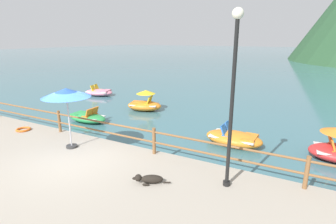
{
  "coord_description": "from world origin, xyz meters",
  "views": [
    {
      "loc": [
        6.87,
        -5.81,
        4.35
      ],
      "look_at": [
        1.09,
        5.0,
        0.9
      ],
      "focal_mm": 28.31,
      "sensor_mm": 36.0,
      "label": 1
    }
  ],
  "objects_px": {
    "lamp_post": "(233,87)",
    "beach_umbrella": "(66,94)",
    "pedal_boat_0": "(234,138)",
    "life_ring": "(23,129)",
    "pedal_boat_3": "(99,92)",
    "pedal_boat_4": "(145,104)",
    "dog_resting": "(149,179)",
    "pedal_boat_1": "(87,117)"
  },
  "relations": [
    {
      "from": "dog_resting",
      "to": "pedal_boat_0",
      "type": "height_order",
      "value": "pedal_boat_0"
    },
    {
      "from": "lamp_post",
      "to": "pedal_boat_3",
      "type": "relative_size",
      "value": 1.88
    },
    {
      "from": "life_ring",
      "to": "pedal_boat_4",
      "type": "bearing_deg",
      "value": 72.14
    },
    {
      "from": "lamp_post",
      "to": "pedal_boat_1",
      "type": "distance_m",
      "value": 9.62
    },
    {
      "from": "dog_resting",
      "to": "pedal_boat_3",
      "type": "xyz_separation_m",
      "value": [
        -10.69,
        9.69,
        -0.26
      ]
    },
    {
      "from": "dog_resting",
      "to": "pedal_boat_4",
      "type": "distance_m",
      "value": 9.22
    },
    {
      "from": "pedal_boat_0",
      "to": "pedal_boat_3",
      "type": "height_order",
      "value": "pedal_boat_0"
    },
    {
      "from": "pedal_boat_4",
      "to": "pedal_boat_0",
      "type": "bearing_deg",
      "value": -24.4
    },
    {
      "from": "pedal_boat_1",
      "to": "pedal_boat_4",
      "type": "distance_m",
      "value": 3.68
    },
    {
      "from": "lamp_post",
      "to": "life_ring",
      "type": "height_order",
      "value": "lamp_post"
    },
    {
      "from": "pedal_boat_0",
      "to": "pedal_boat_4",
      "type": "xyz_separation_m",
      "value": [
        -6.29,
        2.86,
        0.13
      ]
    },
    {
      "from": "pedal_boat_1",
      "to": "pedal_boat_3",
      "type": "xyz_separation_m",
      "value": [
        -4.11,
        5.42,
        0.01
      ]
    },
    {
      "from": "pedal_boat_3",
      "to": "beach_umbrella",
      "type": "bearing_deg",
      "value": -52.72
    },
    {
      "from": "dog_resting",
      "to": "pedal_boat_4",
      "type": "bearing_deg",
      "value": 123.91
    },
    {
      "from": "pedal_boat_3",
      "to": "pedal_boat_4",
      "type": "distance_m",
      "value": 5.91
    },
    {
      "from": "beach_umbrella",
      "to": "pedal_boat_0",
      "type": "distance_m",
      "value": 6.8
    },
    {
      "from": "lamp_post",
      "to": "pedal_boat_4",
      "type": "distance_m",
      "value": 10.16
    },
    {
      "from": "dog_resting",
      "to": "pedal_boat_1",
      "type": "xyz_separation_m",
      "value": [
        -6.58,
        4.27,
        -0.27
      ]
    },
    {
      "from": "life_ring",
      "to": "pedal_boat_3",
      "type": "xyz_separation_m",
      "value": [
        -3.43,
        8.58,
        -0.18
      ]
    },
    {
      "from": "beach_umbrella",
      "to": "pedal_boat_0",
      "type": "relative_size",
      "value": 0.93
    },
    {
      "from": "pedal_boat_0",
      "to": "pedal_boat_3",
      "type": "xyz_separation_m",
      "value": [
        -11.84,
        4.89,
        -0.04
      ]
    },
    {
      "from": "life_ring",
      "to": "pedal_boat_1",
      "type": "bearing_deg",
      "value": 77.94
    },
    {
      "from": "lamp_post",
      "to": "pedal_boat_1",
      "type": "xyz_separation_m",
      "value": [
        -8.53,
        3.36,
        -2.9
      ]
    },
    {
      "from": "beach_umbrella",
      "to": "pedal_boat_3",
      "type": "xyz_separation_m",
      "value": [
        -6.79,
        8.92,
        -2.18
      ]
    },
    {
      "from": "pedal_boat_3",
      "to": "pedal_boat_4",
      "type": "bearing_deg",
      "value": -20.17
    },
    {
      "from": "pedal_boat_0",
      "to": "pedal_boat_4",
      "type": "relative_size",
      "value": 1.02
    },
    {
      "from": "pedal_boat_1",
      "to": "lamp_post",
      "type": "bearing_deg",
      "value": -21.5
    },
    {
      "from": "pedal_boat_1",
      "to": "pedal_boat_4",
      "type": "bearing_deg",
      "value": 67.03
    },
    {
      "from": "pedal_boat_0",
      "to": "pedal_boat_3",
      "type": "bearing_deg",
      "value": 157.55
    },
    {
      "from": "life_ring",
      "to": "lamp_post",
      "type": "bearing_deg",
      "value": -1.22
    },
    {
      "from": "lamp_post",
      "to": "pedal_boat_0",
      "type": "height_order",
      "value": "lamp_post"
    },
    {
      "from": "beach_umbrella",
      "to": "dog_resting",
      "type": "height_order",
      "value": "beach_umbrella"
    },
    {
      "from": "dog_resting",
      "to": "life_ring",
      "type": "xyz_separation_m",
      "value": [
        -7.26,
        1.11,
        -0.08
      ]
    },
    {
      "from": "beach_umbrella",
      "to": "life_ring",
      "type": "height_order",
      "value": "beach_umbrella"
    },
    {
      "from": "lamp_post",
      "to": "pedal_boat_4",
      "type": "relative_size",
      "value": 1.95
    },
    {
      "from": "lamp_post",
      "to": "beach_umbrella",
      "type": "bearing_deg",
      "value": -178.65
    },
    {
      "from": "lamp_post",
      "to": "beach_umbrella",
      "type": "distance_m",
      "value": 5.89
    },
    {
      "from": "pedal_boat_0",
      "to": "beach_umbrella",
      "type": "bearing_deg",
      "value": -141.42
    },
    {
      "from": "pedal_boat_3",
      "to": "pedal_boat_4",
      "type": "height_order",
      "value": "pedal_boat_4"
    },
    {
      "from": "life_ring",
      "to": "pedal_boat_0",
      "type": "bearing_deg",
      "value": 23.71
    },
    {
      "from": "beach_umbrella",
      "to": "pedal_boat_0",
      "type": "bearing_deg",
      "value": 38.58
    },
    {
      "from": "pedal_boat_3",
      "to": "pedal_boat_4",
      "type": "relative_size",
      "value": 1.04
    }
  ]
}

